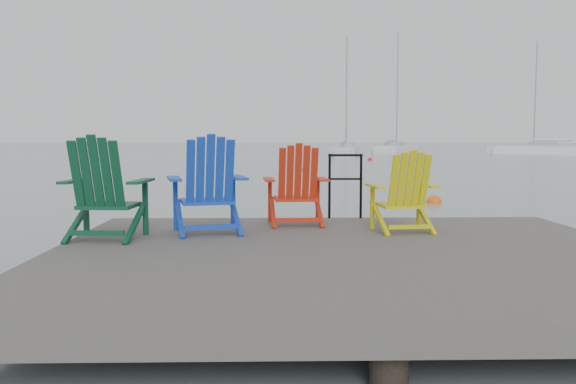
{
  "coord_description": "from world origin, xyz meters",
  "views": [
    {
      "loc": [
        -0.74,
        -6.0,
        1.62
      ],
      "look_at": [
        -0.55,
        2.65,
        0.85
      ],
      "focal_mm": 38.0,
      "sensor_mm": 36.0,
      "label": 1
    }
  ],
  "objects_px": {
    "chair_green": "(104,189)",
    "buoy_b": "(305,170)",
    "chair_red": "(296,185)",
    "chair_yellow": "(404,192)",
    "sailboat_far": "(538,151)",
    "sailboat_mid": "(395,150)",
    "handrail": "(345,180)",
    "chair_blue": "(208,185)",
    "buoy_a": "(434,203)",
    "buoy_d": "(370,160)",
    "sailboat_near": "(346,152)"
  },
  "relations": [
    {
      "from": "chair_blue",
      "to": "buoy_b",
      "type": "bearing_deg",
      "value": 71.3
    },
    {
      "from": "chair_blue",
      "to": "buoy_a",
      "type": "distance_m",
      "value": 9.38
    },
    {
      "from": "sailboat_near",
      "to": "chair_green",
      "type": "bearing_deg",
      "value": -89.47
    },
    {
      "from": "chair_green",
      "to": "chair_blue",
      "type": "distance_m",
      "value": 1.17
    },
    {
      "from": "chair_yellow",
      "to": "sailboat_mid",
      "type": "distance_m",
      "value": 58.45
    },
    {
      "from": "chair_blue",
      "to": "sailboat_mid",
      "type": "relative_size",
      "value": 0.09
    },
    {
      "from": "buoy_a",
      "to": "buoy_d",
      "type": "relative_size",
      "value": 1.03
    },
    {
      "from": "handrail",
      "to": "buoy_a",
      "type": "xyz_separation_m",
      "value": [
        3.02,
        6.66,
        -1.04
      ]
    },
    {
      "from": "sailboat_near",
      "to": "sailboat_mid",
      "type": "relative_size",
      "value": 0.83
    },
    {
      "from": "buoy_b",
      "to": "chair_green",
      "type": "bearing_deg",
      "value": -98.1
    },
    {
      "from": "sailboat_far",
      "to": "chair_blue",
      "type": "bearing_deg",
      "value": -167.12
    },
    {
      "from": "sailboat_mid",
      "to": "chair_green",
      "type": "bearing_deg",
      "value": -79.21
    },
    {
      "from": "handrail",
      "to": "chair_blue",
      "type": "distance_m",
      "value": 2.22
    },
    {
      "from": "chair_red",
      "to": "sailboat_mid",
      "type": "relative_size",
      "value": 0.08
    },
    {
      "from": "sailboat_far",
      "to": "sailboat_mid",
      "type": "bearing_deg",
      "value": 107.48
    },
    {
      "from": "sailboat_far",
      "to": "buoy_d",
      "type": "distance_m",
      "value": 24.06
    },
    {
      "from": "buoy_a",
      "to": "sailboat_mid",
      "type": "bearing_deg",
      "value": 79.88
    },
    {
      "from": "buoy_a",
      "to": "sailboat_far",
      "type": "bearing_deg",
      "value": 63.65
    },
    {
      "from": "sailboat_far",
      "to": "buoy_b",
      "type": "bearing_deg",
      "value": 179.59
    },
    {
      "from": "chair_blue",
      "to": "chair_red",
      "type": "xyz_separation_m",
      "value": [
        1.06,
        0.65,
        -0.05
      ]
    },
    {
      "from": "sailboat_far",
      "to": "buoy_a",
      "type": "bearing_deg",
      "value": -166.39
    },
    {
      "from": "buoy_d",
      "to": "chair_blue",
      "type": "bearing_deg",
      "value": -101.79
    },
    {
      "from": "chair_yellow",
      "to": "sailboat_mid",
      "type": "height_order",
      "value": "sailboat_mid"
    },
    {
      "from": "chair_yellow",
      "to": "buoy_b",
      "type": "height_order",
      "value": "chair_yellow"
    },
    {
      "from": "chair_green",
      "to": "chair_blue",
      "type": "relative_size",
      "value": 0.99
    },
    {
      "from": "buoy_b",
      "to": "chair_red",
      "type": "bearing_deg",
      "value": -93.12
    },
    {
      "from": "handrail",
      "to": "chair_red",
      "type": "height_order",
      "value": "chair_red"
    },
    {
      "from": "chair_red",
      "to": "buoy_d",
      "type": "relative_size",
      "value": 2.73
    },
    {
      "from": "sailboat_near",
      "to": "sailboat_mid",
      "type": "distance_m",
      "value": 12.28
    },
    {
      "from": "handrail",
      "to": "chair_blue",
      "type": "bearing_deg",
      "value": -142.77
    },
    {
      "from": "chair_green",
      "to": "chair_yellow",
      "type": "bearing_deg",
      "value": 11.82
    },
    {
      "from": "chair_green",
      "to": "buoy_a",
      "type": "xyz_separation_m",
      "value": [
        5.88,
        8.41,
        -1.06
      ]
    },
    {
      "from": "chair_blue",
      "to": "buoy_a",
      "type": "xyz_separation_m",
      "value": [
        4.78,
        8.0,
        -1.07
      ]
    },
    {
      "from": "chair_green",
      "to": "buoy_b",
      "type": "bearing_deg",
      "value": 86.03
    },
    {
      "from": "chair_yellow",
      "to": "sailboat_far",
      "type": "bearing_deg",
      "value": 58.43
    },
    {
      "from": "chair_green",
      "to": "chair_yellow",
      "type": "distance_m",
      "value": 3.44
    },
    {
      "from": "sailboat_mid",
      "to": "sailboat_far",
      "type": "relative_size",
      "value": 1.15
    },
    {
      "from": "sailboat_near",
      "to": "sailboat_far",
      "type": "distance_m",
      "value": 20.13
    },
    {
      "from": "sailboat_near",
      "to": "chair_yellow",
      "type": "bearing_deg",
      "value": -85.48
    },
    {
      "from": "chair_green",
      "to": "buoy_d",
      "type": "relative_size",
      "value": 2.99
    },
    {
      "from": "chair_red",
      "to": "chair_yellow",
      "type": "bearing_deg",
      "value": -29.23
    },
    {
      "from": "chair_blue",
      "to": "sailboat_far",
      "type": "relative_size",
      "value": 0.1
    },
    {
      "from": "sailboat_near",
      "to": "buoy_d",
      "type": "distance_m",
      "value": 9.93
    },
    {
      "from": "sailboat_far",
      "to": "buoy_b",
      "type": "xyz_separation_m",
      "value": [
        -24.29,
        -28.58,
        -0.36
      ]
    },
    {
      "from": "chair_green",
      "to": "buoy_b",
      "type": "distance_m",
      "value": 24.12
    },
    {
      "from": "sailboat_mid",
      "to": "buoy_d",
      "type": "xyz_separation_m",
      "value": [
        -5.86,
        -20.32,
        -0.35
      ]
    },
    {
      "from": "sailboat_near",
      "to": "sailboat_far",
      "type": "xyz_separation_m",
      "value": [
        19.48,
        5.05,
        -0.0
      ]
    },
    {
      "from": "chair_red",
      "to": "sailboat_near",
      "type": "bearing_deg",
      "value": 78.75
    },
    {
      "from": "handrail",
      "to": "chair_red",
      "type": "relative_size",
      "value": 0.88
    },
    {
      "from": "handrail",
      "to": "chair_yellow",
      "type": "height_order",
      "value": "chair_yellow"
    }
  ]
}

